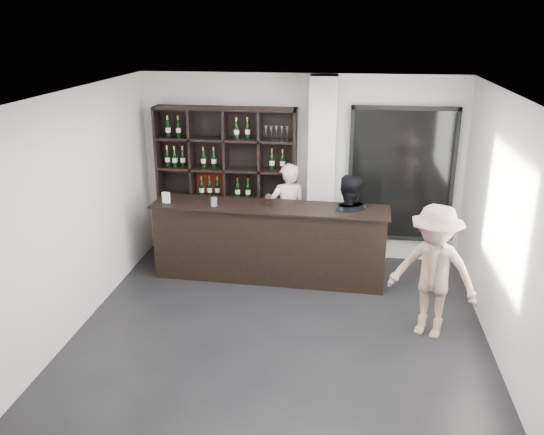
# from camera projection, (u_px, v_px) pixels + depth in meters

# --- Properties ---
(floor) EXTENTS (5.00, 5.50, 0.01)m
(floor) POSITION_uv_depth(u_px,v_px,m) (278.00, 340.00, 6.93)
(floor) COLOR black
(floor) RESTS_ON ground
(wine_shelf) EXTENTS (2.20, 0.35, 2.40)m
(wine_shelf) POSITION_uv_depth(u_px,v_px,m) (227.00, 184.00, 9.08)
(wine_shelf) COLOR black
(wine_shelf) RESTS_ON floor
(structural_column) EXTENTS (0.40, 0.40, 2.90)m
(structural_column) POSITION_uv_depth(u_px,v_px,m) (322.00, 173.00, 8.72)
(structural_column) COLOR silver
(structural_column) RESTS_ON floor
(glass_panel) EXTENTS (1.60, 0.08, 2.10)m
(glass_panel) POSITION_uv_depth(u_px,v_px,m) (401.00, 175.00, 8.79)
(glass_panel) COLOR black
(glass_panel) RESTS_ON floor
(tasting_counter) EXTENTS (3.42, 0.71, 1.13)m
(tasting_counter) POSITION_uv_depth(u_px,v_px,m) (270.00, 242.00, 8.43)
(tasting_counter) COLOR black
(tasting_counter) RESTS_ON floor
(taster_pink) EXTENTS (0.68, 0.57, 1.60)m
(taster_pink) POSITION_uv_depth(u_px,v_px,m) (288.00, 213.00, 8.93)
(taster_pink) COLOR #FFC1CB
(taster_pink) RESTS_ON floor
(taster_black) EXTENTS (0.78, 0.61, 1.60)m
(taster_black) POSITION_uv_depth(u_px,v_px,m) (346.00, 228.00, 8.30)
(taster_black) COLOR black
(taster_black) RESTS_ON floor
(customer) EXTENTS (1.23, 1.00, 1.66)m
(customer) POSITION_uv_depth(u_px,v_px,m) (433.00, 272.00, 6.80)
(customer) COLOR #987361
(customer) RESTS_ON floor
(wine_glass) EXTENTS (0.11, 0.11, 0.22)m
(wine_glass) POSITION_uv_depth(u_px,v_px,m) (268.00, 199.00, 8.18)
(wine_glass) COLOR white
(wine_glass) RESTS_ON tasting_counter
(spit_cup) EXTENTS (0.11, 0.11, 0.13)m
(spit_cup) POSITION_uv_depth(u_px,v_px,m) (214.00, 202.00, 8.21)
(spit_cup) COLOR #A2B6C9
(spit_cup) RESTS_ON tasting_counter
(napkin_stack) EXTENTS (0.13, 0.13, 0.02)m
(napkin_stack) POSITION_uv_depth(u_px,v_px,m) (346.00, 207.00, 8.14)
(napkin_stack) COLOR white
(napkin_stack) RESTS_ON tasting_counter
(card_stand) EXTENTS (0.11, 0.07, 0.16)m
(card_stand) POSITION_uv_depth(u_px,v_px,m) (166.00, 198.00, 8.35)
(card_stand) COLOR white
(card_stand) RESTS_ON tasting_counter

